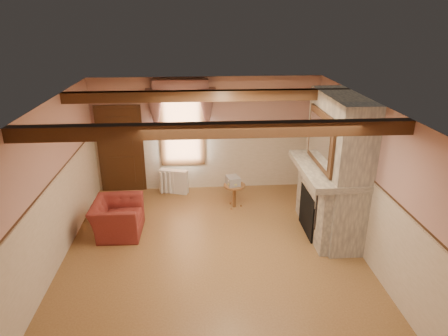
{
  "coord_description": "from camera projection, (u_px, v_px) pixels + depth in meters",
  "views": [
    {
      "loc": [
        -0.26,
        -6.41,
        4.18
      ],
      "look_at": [
        0.26,
        0.8,
        1.36
      ],
      "focal_mm": 32.0,
      "sensor_mm": 36.0,
      "label": 1
    }
  ],
  "objects": [
    {
      "name": "mantel",
      "position": [
        327.0,
        169.0,
        7.71
      ],
      "size": [
        1.05,
        2.05,
        0.12
      ],
      "primitive_type": "cube",
      "color": "gray",
      "rests_on": "fireplace"
    },
    {
      "name": "jar_yellow",
      "position": [
        335.0,
        172.0,
        7.25
      ],
      "size": [
        0.06,
        0.06,
        0.12
      ],
      "primitive_type": "cylinder",
      "color": "gold",
      "rests_on": "mantel"
    },
    {
      "name": "chair_rail",
      "position": [
        212.0,
        178.0,
        6.95
      ],
      "size": [
        5.5,
        6.0,
        0.08
      ],
      "primitive_type": null,
      "color": "black",
      "rests_on": "wainscot"
    },
    {
      "name": "fireplace",
      "position": [
        336.0,
        167.0,
        7.7
      ],
      "size": [
        0.85,
        2.0,
        2.8
      ],
      "primitive_type": "cube",
      "color": "gray",
      "rests_on": "floor"
    },
    {
      "name": "radiator",
      "position": [
        174.0,
        181.0,
        9.84
      ],
      "size": [
        0.72,
        0.38,
        0.6
      ],
      "primitive_type": "cube",
      "rotation": [
        0.0,
        0.0,
        -0.3
      ],
      "color": "silver",
      "rests_on": "floor"
    },
    {
      "name": "book_stack",
      "position": [
        233.0,
        181.0,
        8.98
      ],
      "size": [
        0.33,
        0.37,
        0.2
      ],
      "primitive_type": "cube",
      "rotation": [
        0.0,
        0.0,
        0.25
      ],
      "color": "#B7AD8C",
      "rests_on": "side_table"
    },
    {
      "name": "ceiling_beam_back",
      "position": [
        209.0,
        96.0,
        7.63
      ],
      "size": [
        5.5,
        0.18,
        0.2
      ],
      "primitive_type": "cube",
      "color": "black",
      "rests_on": "ceiling"
    },
    {
      "name": "window_drapes",
      "position": [
        181.0,
        101.0,
        9.31
      ],
      "size": [
        1.3,
        0.14,
        1.4
      ],
      "primitive_type": "cube",
      "color": "gray",
      "rests_on": "wall_back"
    },
    {
      "name": "firebox",
      "position": [
        311.0,
        212.0,
        8.02
      ],
      "size": [
        0.2,
        0.95,
        0.9
      ],
      "primitive_type": "cube",
      "color": "black",
      "rests_on": "floor"
    },
    {
      "name": "window",
      "position": [
        182.0,
        125.0,
        9.61
      ],
      "size": [
        1.06,
        0.08,
        2.02
      ],
      "primitive_type": "cube",
      "color": "white",
      "rests_on": "wall_back"
    },
    {
      "name": "side_table",
      "position": [
        234.0,
        196.0,
        9.12
      ],
      "size": [
        0.65,
        0.65,
        0.55
      ],
      "primitive_type": "cylinder",
      "rotation": [
        0.0,
        0.0,
        -0.4
      ],
      "color": "brown",
      "rests_on": "floor"
    },
    {
      "name": "floor",
      "position": [
        213.0,
        251.0,
        7.49
      ],
      "size": [
        5.5,
        6.0,
        0.01
      ],
      "primitive_type": "cube",
      "color": "brown",
      "rests_on": "ground"
    },
    {
      "name": "wall_back",
      "position": [
        207.0,
        134.0,
        9.77
      ],
      "size": [
        5.5,
        0.02,
        2.8
      ],
      "primitive_type": "cube",
      "color": "tan",
      "rests_on": "floor"
    },
    {
      "name": "ceiling_beam_front",
      "position": [
        215.0,
        130.0,
        5.4
      ],
      "size": [
        5.5,
        0.18,
        0.2
      ],
      "primitive_type": "cube",
      "color": "black",
      "rests_on": "ceiling"
    },
    {
      "name": "wall_front",
      "position": [
        225.0,
        296.0,
        4.2
      ],
      "size": [
        5.5,
        0.02,
        2.8
      ],
      "primitive_type": "cube",
      "color": "tan",
      "rests_on": "floor"
    },
    {
      "name": "candle_red",
      "position": [
        340.0,
        176.0,
        7.01
      ],
      "size": [
        0.06,
        0.06,
        0.16
      ],
      "primitive_type": "cylinder",
      "color": "maroon",
      "rests_on": "mantel"
    },
    {
      "name": "door",
      "position": [
        121.0,
        151.0,
        9.7
      ],
      "size": [
        1.1,
        0.1,
        2.1
      ],
      "primitive_type": "cube",
      "color": "black",
      "rests_on": "floor"
    },
    {
      "name": "oil_lamp",
      "position": [
        323.0,
        154.0,
        7.93
      ],
      "size": [
        0.11,
        0.11,
        0.28
      ],
      "primitive_type": "cylinder",
      "color": "#B98834",
      "rests_on": "mantel"
    },
    {
      "name": "bowl",
      "position": [
        325.0,
        161.0,
        7.82
      ],
      "size": [
        0.37,
        0.37,
        0.09
      ],
      "primitive_type": "imported",
      "color": "brown",
      "rests_on": "mantel"
    },
    {
      "name": "wall_left",
      "position": [
        51.0,
        188.0,
        6.8
      ],
      "size": [
        0.02,
        6.0,
        2.8
      ],
      "primitive_type": "cube",
      "color": "tan",
      "rests_on": "floor"
    },
    {
      "name": "mantel_clock",
      "position": [
        318.0,
        151.0,
        8.22
      ],
      "size": [
        0.14,
        0.24,
        0.2
      ],
      "primitive_type": "cube",
      "color": "black",
      "rests_on": "mantel"
    },
    {
      "name": "overmantel_mirror",
      "position": [
        320.0,
        139.0,
        7.47
      ],
      "size": [
        0.06,
        1.44,
        1.04
      ],
      "primitive_type": "cube",
      "color": "silver",
      "rests_on": "fireplace"
    },
    {
      "name": "armchair",
      "position": [
        117.0,
        218.0,
        8.01
      ],
      "size": [
        0.95,
        1.08,
        0.69
      ],
      "primitive_type": "imported",
      "rotation": [
        0.0,
        0.0,
        1.55
      ],
      "color": "maroon",
      "rests_on": "floor"
    },
    {
      "name": "wainscot",
      "position": [
        213.0,
        216.0,
        7.22
      ],
      "size": [
        5.5,
        6.0,
        1.5
      ],
      "primitive_type": null,
      "color": "beige",
      "rests_on": "floor"
    },
    {
      "name": "wall_right",
      "position": [
        365.0,
        179.0,
        7.17
      ],
      "size": [
        0.02,
        6.0,
        2.8
      ],
      "primitive_type": "cube",
      "color": "tan",
      "rests_on": "floor"
    },
    {
      "name": "ceiling",
      "position": [
        211.0,
        104.0,
        6.47
      ],
      "size": [
        5.5,
        6.0,
        0.01
      ],
      "primitive_type": "cube",
      "color": "silver",
      "rests_on": "wall_back"
    }
  ]
}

